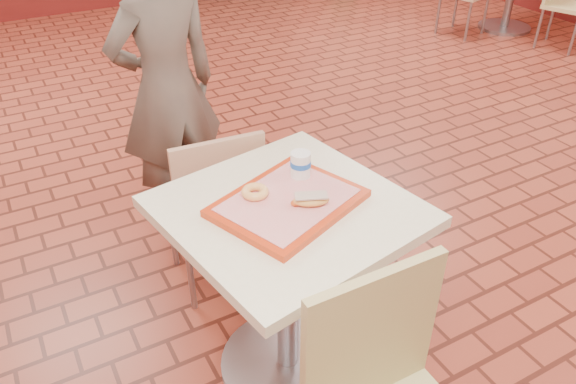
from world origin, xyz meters
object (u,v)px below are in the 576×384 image
main_table (288,266)px  chair_main_back (216,205)px  ring_donut (255,192)px  paper_cup (301,164)px  customer (167,89)px  long_john_donut (310,200)px  serving_tray (288,203)px

main_table → chair_main_back: size_ratio=0.96×
ring_donut → paper_cup: 0.21m
chair_main_back → paper_cup: (0.16, -0.49, 0.43)m
chair_main_back → paper_cup: bearing=113.7°
chair_main_back → paper_cup: size_ratio=9.27×
chair_main_back → customer: size_ratio=0.55×
long_john_donut → ring_donut: bearing=135.2°
customer → paper_cup: 1.16m
customer → long_john_donut: (0.07, -1.33, 0.09)m
serving_tray → paper_cup: bearing=44.7°
serving_tray → long_john_donut: 0.09m
long_john_donut → chair_main_back: bearing=98.6°
serving_tray → ring_donut: (-0.09, 0.08, 0.03)m
ring_donut → customer: bearing=86.6°
main_table → serving_tray: size_ratio=1.75×
customer → paper_cup: bearing=89.5°
main_table → chair_main_back: chair_main_back is taller
main_table → customer: size_ratio=0.52×
customer → ring_donut: bearing=79.5°
serving_tray → long_john_donut: bearing=-51.2°
paper_cup → serving_tray: bearing=-135.3°
chair_main_back → paper_cup: paper_cup is taller
main_table → paper_cup: paper_cup is taller
main_table → chair_main_back: 0.61m
main_table → chair_main_back: (-0.05, 0.60, -0.08)m
customer → ring_donut: (-0.07, -1.19, 0.08)m
main_table → paper_cup: size_ratio=8.86×
main_table → ring_donut: bearing=139.7°
serving_tray → paper_cup: 0.17m
ring_donut → long_john_donut: long_john_donut is taller
serving_tray → paper_cup: paper_cup is taller
chair_main_back → long_john_donut: (0.10, -0.66, 0.40)m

